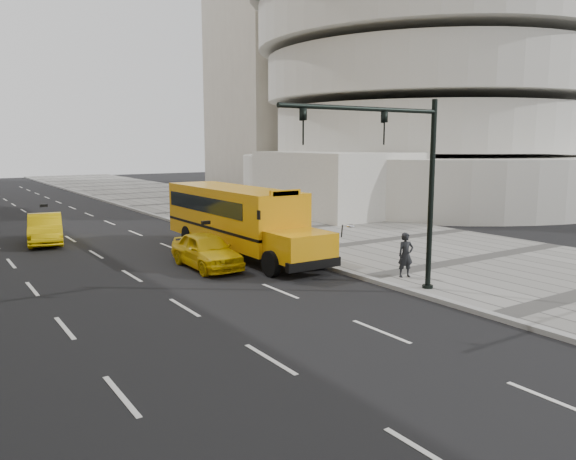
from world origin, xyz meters
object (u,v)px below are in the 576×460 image
school_bus (235,215)px  pedestrian (406,255)px  taxi_near (206,250)px  taxi_far (45,229)px  traffic_signal (401,172)px

school_bus → pedestrian: 8.62m
taxi_near → pedestrian: size_ratio=2.57×
taxi_far → pedestrian: 18.27m
taxi_near → taxi_far: size_ratio=0.93×
taxi_near → pedestrian: bearing=-48.8°
taxi_far → traffic_signal: 19.07m
taxi_near → taxi_far: (-4.32, 9.62, 0.03)m
taxi_near → school_bus: bearing=41.6°
school_bus → taxi_far: (-6.82, 7.48, -1.02)m
school_bus → traffic_signal: 10.03m
school_bus → pedestrian: school_bus is taller
school_bus → taxi_far: bearing=132.4°
pedestrian → traffic_signal: 3.98m
taxi_near → traffic_signal: size_ratio=0.66×
taxi_far → pedestrian: bearing=-48.7°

